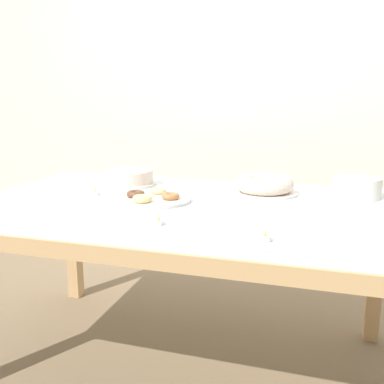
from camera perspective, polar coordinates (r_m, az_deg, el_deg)
ground_plane at (r=2.14m, az=-1.23°, el=-21.76°), size 12.00×12.00×0.00m
wall_back at (r=3.27m, az=7.19°, el=13.82°), size 8.00×0.10×2.60m
dining_table at (r=1.85m, az=-1.33°, el=-3.62°), size 1.84×1.08×0.77m
cake_chocolate_round at (r=2.19m, az=-8.35°, el=1.89°), size 0.27×0.27×0.08m
cake_golden_bundt at (r=1.98m, az=9.62°, el=0.89°), size 0.30×0.30×0.08m
pastry_platter at (r=1.83m, az=-5.40°, el=-0.82°), size 0.34×0.34×0.04m
plate_stack at (r=2.03m, az=21.09°, el=0.61°), size 0.21×0.21×0.09m
tealight_left_edge at (r=1.48m, az=-4.45°, el=-4.01°), size 0.04×0.04×0.04m
tealight_near_front at (r=1.33m, az=9.73°, el=-6.05°), size 0.04×0.04×0.04m
tealight_near_cakes at (r=1.99m, az=-12.69°, el=-0.12°), size 0.04×0.04×0.04m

